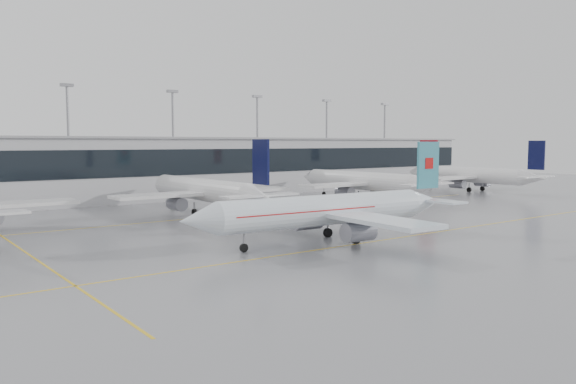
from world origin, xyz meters
TOP-DOWN VIEW (x-y plane):
  - ground at (0.00, 0.00)m, footprint 320.00×320.00m
  - taxi_line_main at (0.00, 0.00)m, footprint 120.00×0.25m
  - taxi_line_north at (0.00, 30.00)m, footprint 120.00×0.25m
  - taxi_line_cross at (-30.00, 15.00)m, footprint 0.25×60.00m
  - terminal at (0.00, 62.00)m, footprint 180.00×15.00m
  - terminal_glass at (0.00, 54.45)m, footprint 180.00×0.20m
  - terminal_roof at (0.00, 62.00)m, footprint 182.00×16.00m
  - light_masts at (0.00, 68.00)m, footprint 156.40×1.00m
  - air_canada_jet at (-0.48, 2.82)m, footprint 36.29×29.03m
  - parked_jet_c at (-0.00, 33.69)m, footprint 29.64×36.96m
  - parked_jet_d at (35.00, 33.69)m, footprint 29.64×36.96m
  - parked_jet_e at (70.00, 33.69)m, footprint 29.64×36.96m

SIDE VIEW (x-z plane):
  - ground at x=0.00m, z-range 0.00..0.00m
  - taxi_line_main at x=0.00m, z-range 0.00..0.01m
  - taxi_line_north at x=0.00m, z-range 0.00..0.01m
  - taxi_line_cross at x=-30.00m, z-range 0.00..0.01m
  - air_canada_jet at x=-0.48m, z-range -2.08..9.28m
  - parked_jet_c at x=0.00m, z-range -2.15..9.57m
  - parked_jet_d at x=35.00m, z-range -2.15..9.57m
  - parked_jet_e at x=70.00m, z-range -2.15..9.57m
  - terminal at x=0.00m, z-range 0.00..12.00m
  - terminal_glass at x=0.00m, z-range 5.00..10.00m
  - terminal_roof at x=0.00m, z-range 12.00..12.40m
  - light_masts at x=0.00m, z-range 2.04..24.64m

